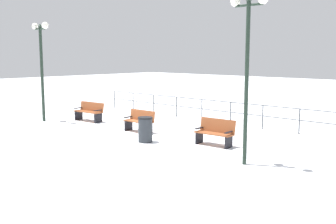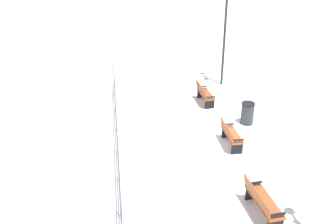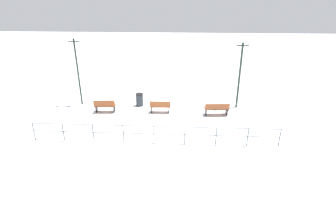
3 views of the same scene
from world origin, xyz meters
name	(u,v)px [view 1 (image 1 of 3)]	position (x,y,z in m)	size (l,w,h in m)	color
ground_plane	(141,132)	(0.00, 0.00, 0.00)	(80.00, 80.00, 0.00)	white
bench_nearest	(89,111)	(-0.14, -3.72, 0.47)	(0.70, 1.62, 0.89)	brown
bench_second	(140,121)	(0.07, 0.00, 0.46)	(0.54, 1.38, 0.88)	brown
bench_third	(215,132)	(-0.05, 3.70, 0.46)	(0.62, 1.43, 0.92)	brown
lamppost_near	(41,53)	(1.34, -5.27, 3.20)	(0.31, 1.20, 4.58)	#1E2D23
lamppost_middle	(248,46)	(1.34, 5.79, 3.34)	(0.28, 1.15, 4.72)	#1E2D23
waterfront_railing	(202,106)	(-3.98, 0.00, 0.68)	(0.05, 13.14, 1.02)	#4C5156
trash_bin	(145,130)	(1.23, 1.56, 0.46)	(0.53, 0.53, 0.91)	#2D3338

